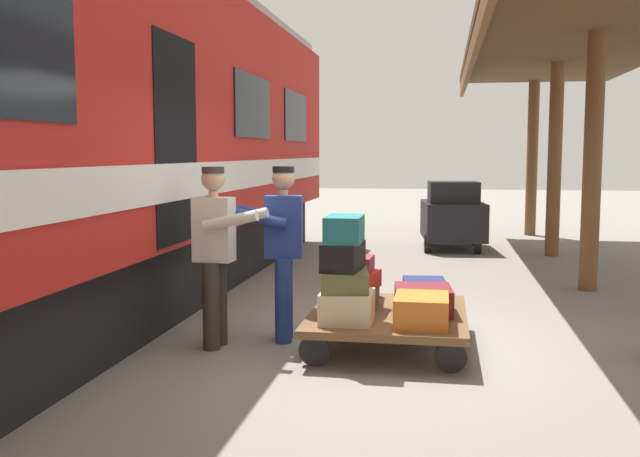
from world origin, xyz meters
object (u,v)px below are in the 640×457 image
at_px(suitcase_cream_canvas, 347,307).
at_px(baggage_tug, 453,216).
at_px(suitcase_red_plastic, 355,280).
at_px(porter_by_door, 216,250).
at_px(suitcase_brown_leather, 360,291).
at_px(suitcase_black_hardshell, 343,256).
at_px(suitcase_slate_roller, 354,300).
at_px(suitcase_olive_duffel, 344,281).
at_px(suitcase_maroon_trunk, 423,300).
at_px(porter_in_overalls, 282,247).
at_px(suitcase_burgundy_valise, 354,264).
at_px(suitcase_orange_carryall, 422,310).
at_px(suitcase_teal_softside, 344,229).
at_px(suitcase_navy_fabric, 424,291).
at_px(luggage_cart, 388,317).
at_px(train_car, 34,130).

xyz_separation_m(suitcase_cream_canvas, baggage_tug, (-1.01, -7.64, 0.15)).
bearing_deg(suitcase_red_plastic, porter_by_door, 12.50).
xyz_separation_m(suitcase_brown_leather, suitcase_red_plastic, (-0.00, 0.47, 0.19)).
xyz_separation_m(suitcase_black_hardshell, baggage_tug, (-1.05, -7.59, -0.30)).
height_order(suitcase_brown_leather, suitcase_red_plastic, suitcase_red_plastic).
distance_m(suitcase_slate_roller, suitcase_olive_duffel, 0.53).
xyz_separation_m(suitcase_maroon_trunk, porter_in_overalls, (1.37, -0.09, 0.46)).
xyz_separation_m(suitcase_black_hardshell, suitcase_burgundy_valise, (-0.04, -0.47, -0.14)).
bearing_deg(suitcase_cream_canvas, suitcase_black_hardshell, -48.63).
xyz_separation_m(suitcase_brown_leather, suitcase_maroon_trunk, (-0.65, 0.49, 0.03)).
bearing_deg(porter_by_door, suitcase_orange_carryall, 173.41).
xyz_separation_m(suitcase_cream_canvas, suitcase_teal_softside, (0.04, -0.07, 0.68)).
distance_m(suitcase_cream_canvas, suitcase_teal_softside, 0.69).
xyz_separation_m(suitcase_red_plastic, porter_by_door, (1.27, 0.28, 0.29)).
xyz_separation_m(suitcase_navy_fabric, suitcase_burgundy_valise, (0.66, 0.46, 0.33)).
relative_size(suitcase_navy_fabric, suitcase_brown_leather, 1.11).
height_order(suitcase_orange_carryall, suitcase_red_plastic, suitcase_red_plastic).
xyz_separation_m(suitcase_teal_softside, suitcase_burgundy_valise, (-0.03, -0.45, -0.38)).
bearing_deg(suitcase_olive_duffel, porter_by_door, -8.71).
distance_m(suitcase_slate_roller, suitcase_brown_leather, 0.49).
bearing_deg(suitcase_olive_duffel, luggage_cart, -127.88).
height_order(suitcase_slate_roller, suitcase_navy_fabric, suitcase_navy_fabric).
height_order(suitcase_red_plastic, porter_in_overalls, porter_in_overalls).
bearing_deg(suitcase_burgundy_valise, suitcase_maroon_trunk, 177.49).
distance_m(porter_by_door, baggage_tug, 7.77).
bearing_deg(suitcase_slate_roller, train_car, -0.11).
height_order(suitcase_cream_canvas, porter_in_overalls, porter_in_overalls).
relative_size(suitcase_navy_fabric, suitcase_maroon_trunk, 0.94).
bearing_deg(luggage_cart, suitcase_olive_duffel, 52.12).
height_order(suitcase_orange_carryall, suitcase_olive_duffel, suitcase_olive_duffel).
distance_m(train_car, suitcase_maroon_trunk, 4.20).
bearing_deg(suitcase_slate_roller, suitcase_olive_duffel, 86.35).
bearing_deg(porter_in_overalls, suitcase_black_hardshell, 142.18).
relative_size(suitcase_brown_leather, porter_in_overalls, 0.28).
distance_m(suitcase_brown_leather, porter_by_door, 1.55).
bearing_deg(porter_by_door, suitcase_cream_canvas, 170.07).
distance_m(luggage_cart, suitcase_navy_fabric, 0.61).
bearing_deg(suitcase_teal_softside, suitcase_olive_duffel, 101.21).
bearing_deg(suitcase_orange_carryall, suitcase_brown_leather, -56.29).
bearing_deg(porter_in_overalls, suitcase_slate_roller, 173.21).
bearing_deg(suitcase_cream_canvas, suitcase_olive_duffel, -47.74).
height_order(suitcase_maroon_trunk, porter_in_overalls, porter_in_overalls).
distance_m(suitcase_navy_fabric, porter_by_door, 2.11).
bearing_deg(suitcase_red_plastic, suitcase_teal_softside, 84.61).
height_order(suitcase_orange_carryall, suitcase_black_hardshell, suitcase_black_hardshell).
distance_m(suitcase_olive_duffel, suitcase_teal_softside, 0.46).
bearing_deg(suitcase_navy_fabric, suitcase_brown_leather, 0.00).
xyz_separation_m(luggage_cart, porter_by_door, (1.59, 0.27, 0.63)).
xyz_separation_m(suitcase_cream_canvas, suitcase_olive_duffel, (0.03, -0.03, 0.23)).
distance_m(suitcase_red_plastic, suitcase_black_hardshell, 0.54).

